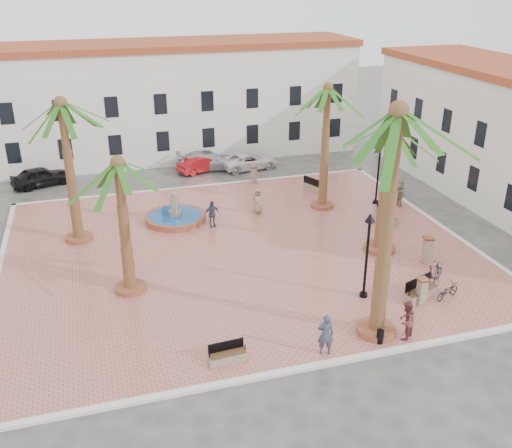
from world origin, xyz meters
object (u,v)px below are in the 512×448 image
object	(u,v)px
car_silver	(208,161)
bench_s	(227,356)
bench_ne	(314,187)
pedestrian_fountain_b	(212,214)
car_red	(202,164)
palm_e	(390,143)
car_black	(41,176)
pedestrian_fountain_a	(257,201)
litter_bin	(380,337)
lamppost_s	(368,241)
pedestrian_north	(122,202)
bollard_n	(254,174)
lamppost_e	(379,161)
pedestrian_east	(399,193)
palm_nw	(62,119)
cyclist_a	(326,334)
cyclist_b	(406,320)
fountain	(175,217)
bench_se	(421,292)
bench_e	(386,217)
bicycle_b	(433,273)
car_white	(249,161)
palm_sw	(119,179)
bollard_se	(422,291)
palm_ne	(327,102)
bollard_e	(427,249)
bicycle_a	(447,291)
palm_s	(396,137)

from	to	relation	value
car_silver	bench_s	bearing A→B (deg)	174.97
bench_ne	car_silver	bearing A→B (deg)	16.66
pedestrian_fountain_b	car_red	world-z (taller)	pedestrian_fountain_b
palm_e	car_black	distance (m)	26.20
pedestrian_fountain_a	litter_bin	bearing A→B (deg)	-81.91
bench_ne	lamppost_s	bearing A→B (deg)	143.24
pedestrian_north	bollard_n	bearing A→B (deg)	-68.57
lamppost_e	pedestrian_east	distance (m)	2.64
palm_nw	cyclist_a	size ratio (longest dim) A/B	4.52
cyclist_b	car_black	distance (m)	29.79
fountain	cyclist_a	world-z (taller)	fountain
car_silver	palm_e	bearing A→B (deg)	-154.82
bench_se	bench_e	distance (m)	9.24
bicycle_b	pedestrian_north	size ratio (longest dim) A/B	1.00
car_black	car_white	size ratio (longest dim) A/B	0.94
car_red	car_silver	xyz separation A→B (m)	(0.63, 0.39, 0.09)
palm_sw	bollard_se	xyz separation A→B (m)	(13.22, -5.29, -5.15)
palm_e	lamppost_e	bearing A→B (deg)	64.13
lamppost_e	cyclist_a	distance (m)	17.73
palm_ne	car_red	bearing A→B (deg)	121.92
palm_sw	bollard_e	world-z (taller)	palm_sw
fountain	pedestrian_north	distance (m)	3.67
bicycle_b	bollard_se	bearing A→B (deg)	107.03
lamppost_e	car_silver	size ratio (longest dim) A/B	0.88
bicycle_a	cyclist_b	xyz separation A→B (m)	(-3.68, -2.34, 0.50)
lamppost_s	bicycle_b	distance (m)	4.64
palm_s	bollard_se	xyz separation A→B (m)	(3.16, 1.55, -8.16)
bollard_n	cyclist_b	size ratio (longest dim) A/B	0.73
pedestrian_north	pedestrian_fountain_a	bearing A→B (deg)	-101.54
palm_e	bicycle_b	distance (m)	7.14
litter_bin	pedestrian_north	distance (m)	19.68
bench_ne	lamppost_s	world-z (taller)	lamppost_s
fountain	pedestrian_north	size ratio (longest dim) A/B	2.06
lamppost_e	pedestrian_north	bearing A→B (deg)	170.78
bench_s	pedestrian_north	size ratio (longest dim) A/B	0.88
fountain	bollard_n	size ratio (longest dim) A/B	2.93
bicycle_b	pedestrian_fountain_a	xyz separation A→B (m)	(-5.87, 11.40, 0.28)
bench_ne	pedestrian_fountain_a	size ratio (longest dim) A/B	1.13
pedestrian_fountain_a	car_silver	size ratio (longest dim) A/B	0.33
bollard_n	bollard_se	bearing A→B (deg)	-81.15
palm_ne	pedestrian_fountain_a	world-z (taller)	palm_ne
lamppost_e	car_black	distance (m)	24.67
palm_sw	bicycle_b	xyz separation A→B (m)	(14.83, -3.75, -5.29)
bench_e	bicycle_a	distance (m)	9.34
palm_s	lamppost_e	distance (m)	16.59
cyclist_a	bench_ne	bearing A→B (deg)	-96.57
bench_se	car_red	size ratio (longest dim) A/B	0.52
bench_e	pedestrian_fountain_b	bearing A→B (deg)	79.66
bench_se	bollard_n	distance (m)	18.33
fountain	bench_ne	bearing A→B (deg)	13.81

